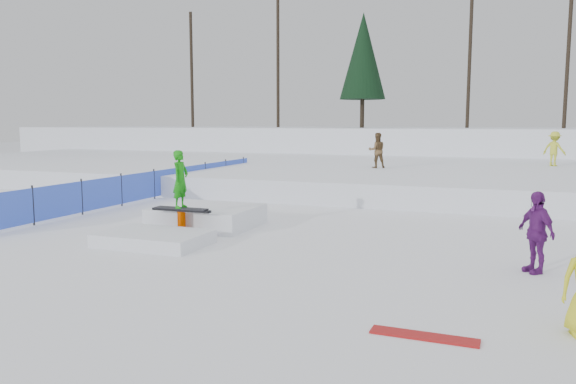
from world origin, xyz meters
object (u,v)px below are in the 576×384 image
(safety_fence, at_px, (154,184))
(jib_rail_feature, at_px, (193,219))
(walker_ygreen, at_px, (554,149))
(spectator_purple, at_px, (536,232))
(walker_olive, at_px, (377,150))

(safety_fence, relative_size, jib_rail_feature, 3.64)
(safety_fence, bearing_deg, walker_ygreen, 37.88)
(spectator_purple, bearing_deg, jib_rail_feature, -135.42)
(spectator_purple, distance_m, jib_rail_feature, 8.13)
(walker_ygreen, distance_m, jib_rail_feature, 18.53)
(safety_fence, distance_m, walker_ygreen, 17.87)
(walker_ygreen, distance_m, spectator_purple, 17.14)
(spectator_purple, bearing_deg, walker_ygreen, 138.17)
(walker_olive, distance_m, jib_rail_feature, 12.17)
(walker_olive, bearing_deg, walker_ygreen, -176.02)
(walker_ygreen, height_order, jib_rail_feature, walker_ygreen)
(safety_fence, height_order, jib_rail_feature, jib_rail_feature)
(safety_fence, bearing_deg, spectator_purple, -26.00)
(safety_fence, height_order, walker_ygreen, walker_ygreen)
(walker_ygreen, bearing_deg, spectator_purple, 113.66)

